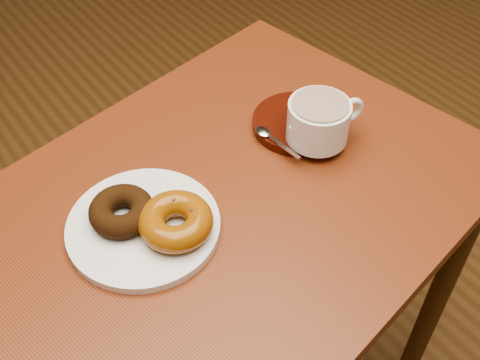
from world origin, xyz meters
TOP-DOWN VIEW (x-y plane):
  - cafe_table at (-0.02, 0.08)m, footprint 0.89×0.73m
  - donut_plate at (-0.16, 0.10)m, footprint 0.25×0.25m
  - donut_cinnamon at (-0.18, 0.13)m, footprint 0.11×0.11m
  - donut_caramel at (-0.12, 0.06)m, footprint 0.15×0.15m
  - saucer at (0.17, 0.14)m, footprint 0.18×0.18m
  - coffee_cup at (0.17, 0.09)m, footprint 0.13×0.10m
  - teaspoon at (0.10, 0.14)m, footprint 0.02×0.10m

SIDE VIEW (x-z plane):
  - cafe_table at x=-0.02m, z-range 0.26..1.01m
  - donut_plate at x=-0.16m, z-range 0.75..0.76m
  - saucer at x=0.17m, z-range 0.75..0.77m
  - teaspoon at x=0.10m, z-range 0.77..0.77m
  - donut_cinnamon at x=-0.18m, z-range 0.76..0.80m
  - donut_caramel at x=-0.12m, z-range 0.76..0.80m
  - coffee_cup at x=0.17m, z-range 0.77..0.84m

